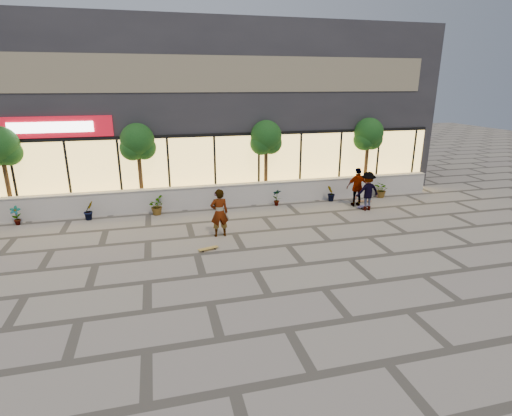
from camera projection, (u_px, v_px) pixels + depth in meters
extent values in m
plane|color=gray|center=(255.00, 270.00, 12.52)|extent=(80.00, 80.00, 0.00)
cube|color=beige|center=(219.00, 196.00, 18.85)|extent=(22.00, 0.35, 1.00)
cube|color=#B2AFA8|center=(218.00, 185.00, 18.69)|extent=(22.00, 0.42, 0.04)
cube|color=#26262B|center=(202.00, 108.00, 22.81)|extent=(24.00, 9.00, 8.50)
cube|color=#FFCE66|center=(215.00, 167.00, 19.39)|extent=(23.04, 0.05, 3.00)
cube|color=black|center=(214.00, 135.00, 18.90)|extent=(23.04, 0.08, 0.15)
cube|color=#AC0C1A|center=(51.00, 127.00, 17.07)|extent=(5.00, 0.10, 0.90)
cube|color=white|center=(51.00, 127.00, 17.01)|extent=(3.40, 0.06, 0.45)
cube|color=brown|center=(212.00, 74.00, 18.10)|extent=(21.60, 0.05, 1.60)
imported|color=#103513|center=(16.00, 216.00, 16.37)|extent=(0.43, 0.29, 0.81)
imported|color=#103513|center=(89.00, 210.00, 17.03)|extent=(0.57, 0.57, 0.81)
imported|color=#103513|center=(156.00, 206.00, 17.68)|extent=(0.68, 0.77, 0.81)
imported|color=#103513|center=(219.00, 201.00, 18.34)|extent=(0.64, 0.64, 0.81)
imported|color=#103513|center=(277.00, 197.00, 19.00)|extent=(0.46, 0.35, 0.81)
imported|color=#103513|center=(331.00, 193.00, 19.66)|extent=(0.55, 0.57, 0.81)
imported|color=#103513|center=(382.00, 190.00, 20.31)|extent=(0.77, 0.84, 0.81)
cylinder|color=#49321A|center=(7.00, 181.00, 17.04)|extent=(0.18, 0.18, 3.24)
sphere|color=#103513|center=(0.00, 144.00, 16.58)|extent=(1.50, 1.50, 1.50)
sphere|color=#103513|center=(9.00, 153.00, 16.79)|extent=(1.10, 1.10, 1.10)
cylinder|color=#49321A|center=(140.00, 174.00, 18.33)|extent=(0.18, 0.18, 3.24)
sphere|color=#103513|center=(137.00, 140.00, 17.87)|extent=(1.50, 1.50, 1.50)
sphere|color=#103513|center=(132.00, 148.00, 17.87)|extent=(1.10, 1.10, 1.10)
sphere|color=#103513|center=(144.00, 148.00, 18.08)|extent=(1.10, 1.10, 1.10)
cylinder|color=#49321A|center=(266.00, 167.00, 19.74)|extent=(0.18, 0.18, 3.24)
sphere|color=#103513|center=(266.00, 136.00, 19.28)|extent=(1.50, 1.50, 1.50)
sphere|color=#103513|center=(261.00, 144.00, 19.28)|extent=(1.10, 1.10, 1.10)
sphere|color=#103513|center=(271.00, 143.00, 19.49)|extent=(1.10, 1.10, 1.10)
cylinder|color=#49321A|center=(366.00, 162.00, 21.04)|extent=(0.18, 0.18, 3.24)
sphere|color=#103513|center=(369.00, 132.00, 20.57)|extent=(1.50, 1.50, 1.50)
sphere|color=#103513|center=(364.00, 140.00, 20.57)|extent=(1.10, 1.10, 1.10)
sphere|color=#103513|center=(372.00, 139.00, 20.78)|extent=(1.10, 1.10, 1.10)
imported|color=white|center=(219.00, 213.00, 15.04)|extent=(0.68, 0.45, 1.86)
imported|color=silver|center=(358.00, 187.00, 18.79)|extent=(1.12, 0.56, 1.84)
imported|color=#9B3C1C|center=(367.00, 191.00, 18.18)|extent=(1.18, 0.71, 1.79)
cube|color=olive|center=(208.00, 248.00, 13.97)|extent=(0.75, 0.38, 0.02)
cylinder|color=black|center=(213.00, 248.00, 14.14)|extent=(0.06, 0.04, 0.05)
cylinder|color=black|center=(215.00, 249.00, 14.04)|extent=(0.06, 0.04, 0.05)
cylinder|color=black|center=(202.00, 250.00, 13.93)|extent=(0.06, 0.04, 0.05)
cylinder|color=black|center=(203.00, 252.00, 13.82)|extent=(0.06, 0.04, 0.05)
cube|color=brown|center=(364.00, 201.00, 19.57)|extent=(0.75, 0.34, 0.02)
cylinder|color=black|center=(368.00, 201.00, 19.65)|extent=(0.06, 0.04, 0.05)
cylinder|color=black|center=(369.00, 202.00, 19.53)|extent=(0.06, 0.04, 0.05)
cylinder|color=black|center=(359.00, 202.00, 19.64)|extent=(0.06, 0.04, 0.05)
cylinder|color=black|center=(360.00, 202.00, 19.52)|extent=(0.06, 0.04, 0.05)
cube|color=#504783|center=(363.00, 206.00, 18.77)|extent=(0.80, 0.56, 0.02)
cylinder|color=black|center=(365.00, 206.00, 19.00)|extent=(0.07, 0.05, 0.06)
cylinder|color=black|center=(367.00, 206.00, 18.89)|extent=(0.07, 0.05, 0.06)
cylinder|color=black|center=(359.00, 208.00, 18.68)|extent=(0.07, 0.05, 0.06)
cylinder|color=black|center=(362.00, 208.00, 18.58)|extent=(0.07, 0.05, 0.06)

